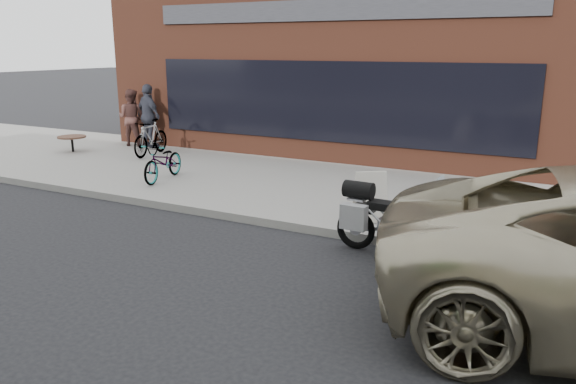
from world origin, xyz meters
TOP-DOWN VIEW (x-y plane):
  - ground at (0.00, 0.00)m, footprint 120.00×120.00m
  - near_sidewalk at (0.00, 7.00)m, footprint 44.00×6.00m
  - storefront at (-2.00, 13.98)m, footprint 14.00×10.07m
  - motorcycle at (1.45, 3.68)m, footprint 2.05×0.66m
  - bicycle_front at (-4.35, 5.49)m, footprint 0.83×1.65m
  - bicycle_rear at (-6.58, 7.64)m, footprint 0.70×1.67m
  - sandwich_sign at (0.73, 4.80)m, footprint 0.72×0.71m
  - cafe_table at (-8.93, 7.02)m, footprint 0.78×0.78m
  - cafe_patron_left at (-8.13, 8.60)m, footprint 0.94×0.81m
  - cafe_patron_right at (-7.46, 8.60)m, footprint 1.17×0.77m

SIDE VIEW (x-z plane):
  - ground at x=0.00m, z-range 0.00..0.00m
  - near_sidewalk at x=0.00m, z-range 0.00..0.15m
  - motorcycle at x=1.45m, z-range -0.09..1.20m
  - cafe_table at x=-8.93m, z-range 0.34..0.78m
  - bicycle_front at x=-4.35m, z-range 0.15..0.98m
  - sandwich_sign at x=0.73m, z-range 0.15..1.00m
  - bicycle_rear at x=-6.58m, z-range 0.15..1.12m
  - cafe_patron_left at x=-8.13m, z-range 0.15..1.83m
  - cafe_patron_right at x=-7.46m, z-range 0.15..2.00m
  - storefront at x=-2.00m, z-range 0.00..4.50m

